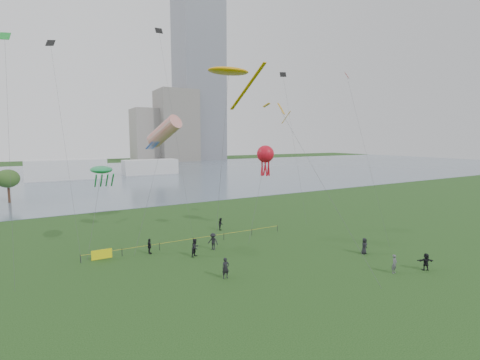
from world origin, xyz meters
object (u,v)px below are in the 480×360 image
fence (140,248)px  kite_flyer (394,264)px  kite_octopus (265,154)px  kite_stingray (229,72)px

fence → kite_flyer: (19.08, -17.08, 0.32)m
fence → kite_octopus: bearing=4.6°
kite_flyer → kite_octopus: bearing=81.2°
fence → kite_flyer: bearing=-41.8°
kite_flyer → kite_octopus: size_ratio=0.15×
kite_octopus → fence: bearing=161.0°
fence → kite_octopus: (17.01, 1.37, 9.67)m
kite_flyer → kite_stingray: 26.79m
kite_flyer → kite_octopus: kite_octopus is taller
fence → kite_stingray: bearing=-1.4°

